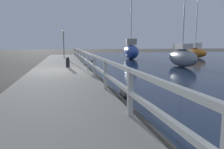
{
  "coord_description": "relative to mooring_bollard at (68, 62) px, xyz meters",
  "views": [
    {
      "loc": [
        0.25,
        -12.2,
        1.7
      ],
      "look_at": [
        2.42,
        -2.2,
        0.26
      ],
      "focal_mm": 35.0,
      "sensor_mm": 36.0,
      "label": 1
    }
  ],
  "objects": [
    {
      "name": "dock_walkway",
      "position": [
        -0.43,
        -1.52,
        -0.45
      ],
      "size": [
        3.23,
        36.0,
        0.26
      ],
      "color": "gray",
      "rests_on": "ground"
    },
    {
      "name": "mooring_bollard",
      "position": [
        0.0,
        0.0,
        0.0
      ],
      "size": [
        0.23,
        0.23,
        0.64
      ],
      "color": "black",
      "rests_on": "dock_walkway"
    },
    {
      "name": "railing",
      "position": [
        1.08,
        -1.52,
        0.33
      ],
      "size": [
        0.1,
        32.5,
        0.96
      ],
      "color": "beige",
      "rests_on": "dock_walkway"
    },
    {
      "name": "sailboat_blue",
      "position": [
        7.21,
        10.13,
        0.33
      ],
      "size": [
        2.21,
        4.72,
        8.19
      ],
      "rotation": [
        0.0,
        0.0,
        -0.15
      ],
      "color": "#2D4C9E",
      "rests_on": "water_surface"
    },
    {
      "name": "ground_plane",
      "position": [
        -0.43,
        -1.52,
        -0.58
      ],
      "size": [
        120.0,
        120.0,
        0.0
      ],
      "primitive_type": "plane",
      "color": "#4C473D"
    },
    {
      "name": "boulder_near_dock",
      "position": [
        1.7,
        -7.18,
        -0.4
      ],
      "size": [
        0.47,
        0.42,
        0.35
      ],
      "color": "gray",
      "rests_on": "ground"
    },
    {
      "name": "dock_lamp",
      "position": [
        -0.23,
        8.81,
        1.81
      ],
      "size": [
        0.28,
        0.28,
        2.76
      ],
      "color": "#2D2D33",
      "rests_on": "dock_walkway"
    },
    {
      "name": "sailboat_gray",
      "position": [
        8.39,
        1.05,
        0.17
      ],
      "size": [
        1.32,
        3.88,
        6.5
      ],
      "rotation": [
        0.0,
        0.0,
        -0.05
      ],
      "color": "gray",
      "rests_on": "water_surface"
    },
    {
      "name": "sailboat_orange",
      "position": [
        15.77,
        10.79,
        0.15
      ],
      "size": [
        1.43,
        4.15,
        7.86
      ],
      "rotation": [
        0.0,
        0.0,
        0.02
      ],
      "color": "orange",
      "rests_on": "water_surface"
    },
    {
      "name": "boulder_downstream",
      "position": [
        2.32,
        5.96,
        -0.42
      ],
      "size": [
        0.43,
        0.39,
        0.33
      ],
      "color": "gray",
      "rests_on": "ground"
    }
  ]
}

